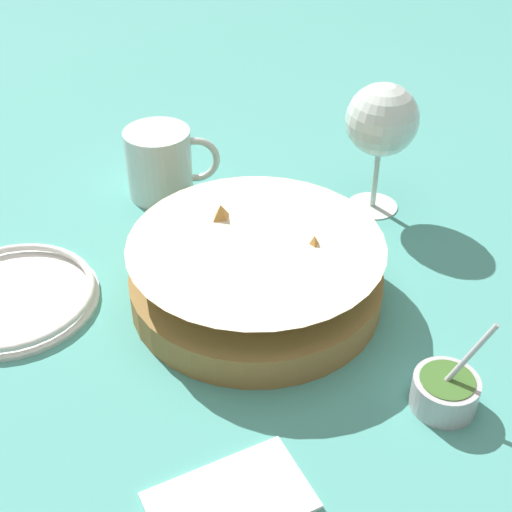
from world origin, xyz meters
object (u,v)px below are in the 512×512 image
Objects in this scene: wine_glass at (382,123)px; side_plate at (12,296)px; sauce_cup at (445,391)px; beer_mug at (161,165)px; food_basket at (256,274)px.

wine_glass reaches higher than side_plate.
sauce_cup is 0.58× the size of wine_glass.
beer_mug is 0.26m from side_plate.
beer_mug is (-0.09, 0.22, 0.01)m from food_basket.
beer_mug reaches higher than side_plate.
wine_glass is 0.90× the size of side_plate.
wine_glass is at bearing -13.50° from beer_mug.
food_basket is at bearing -5.23° from side_plate.
side_plate is at bearing -128.94° from beer_mug.
food_basket reaches higher than side_plate.
wine_glass is at bearing 17.82° from side_plate.
food_basket is 1.61× the size of wine_glass.
sauce_cup is at bearing -58.00° from beer_mug.
beer_mug is at bearing 51.06° from side_plate.
wine_glass is 1.37× the size of beer_mug.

